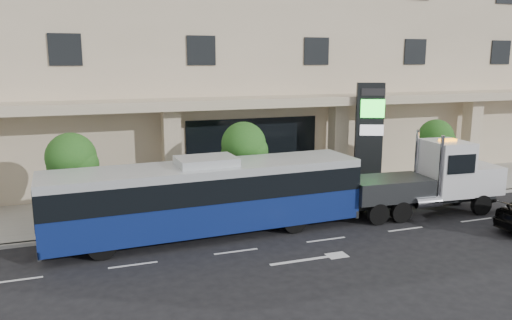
{
  "coord_description": "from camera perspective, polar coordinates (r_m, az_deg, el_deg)",
  "views": [
    {
      "loc": [
        -9.48,
        -19.43,
        7.48
      ],
      "look_at": [
        -1.92,
        2.0,
        2.92
      ],
      "focal_mm": 35.0,
      "sensor_mm": 36.0,
      "label": 1
    }
  ],
  "objects": [
    {
      "name": "signage_pylon",
      "position": [
        29.18,
        12.77,
        2.72
      ],
      "size": [
        1.6,
        1.1,
        6.09
      ],
      "rotation": [
        0.0,
        0.0,
        -0.4
      ],
      "color": "black",
      "rests_on": "sidewalk"
    },
    {
      "name": "tree_mid",
      "position": [
        24.58,
        -1.36,
        1.46
      ],
      "size": [
        2.28,
        2.2,
        4.38
      ],
      "color": "#422B19",
      "rests_on": "sidewalk"
    },
    {
      "name": "tree_left",
      "position": [
        23.43,
        -20.3,
        -0.11
      ],
      "size": [
        2.27,
        2.2,
        4.22
      ],
      "color": "#422B19",
      "rests_on": "sidewalk"
    },
    {
      "name": "ground",
      "position": [
        22.87,
        6.26,
        -7.81
      ],
      "size": [
        120.0,
        120.0,
        0.0
      ],
      "primitive_type": "plane",
      "color": "black",
      "rests_on": "ground"
    },
    {
      "name": "tow_truck",
      "position": [
        26.05,
        19.36,
        -2.2
      ],
      "size": [
        8.94,
        2.72,
        4.05
      ],
      "rotation": [
        0.0,
        0.0,
        -0.07
      ],
      "color": "#2D3033",
      "rests_on": "ground"
    },
    {
      "name": "sidewalk",
      "position": [
        27.23,
        1.71,
        -4.44
      ],
      "size": [
        120.0,
        6.0,
        0.15
      ],
      "primitive_type": "cube",
      "color": "gray",
      "rests_on": "ground"
    },
    {
      "name": "curb",
      "position": [
        24.57,
        4.24,
        -6.22
      ],
      "size": [
        120.0,
        0.3,
        0.15
      ],
      "primitive_type": "cube",
      "color": "gray",
      "rests_on": "ground"
    },
    {
      "name": "convention_center",
      "position": [
        36.2,
        -4.37,
        15.27
      ],
      "size": [
        60.0,
        17.6,
        20.0
      ],
      "color": "#BDAB8E",
      "rests_on": "ground"
    },
    {
      "name": "city_bus",
      "position": [
        21.6,
        -5.64,
        -4.08
      ],
      "size": [
        13.7,
        3.42,
        3.45
      ],
      "rotation": [
        0.0,
        0.0,
        0.04
      ],
      "color": "black",
      "rests_on": "ground"
    },
    {
      "name": "tree_right",
      "position": [
        30.18,
        19.89,
        2.2
      ],
      "size": [
        2.1,
        2.0,
        4.04
      ],
      "color": "#422B19",
      "rests_on": "sidewalk"
    }
  ]
}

